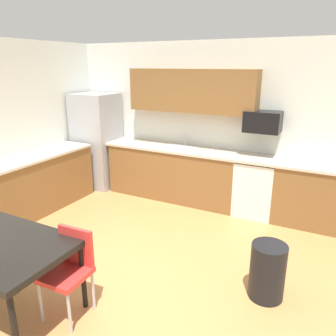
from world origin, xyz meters
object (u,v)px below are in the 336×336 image
refrigerator (97,141)px  chair_near_table (70,266)px  trash_bin (267,271)px  oven_range (256,187)px  microwave (263,122)px

refrigerator → chair_near_table: refrigerator is taller
chair_near_table → trash_bin: (1.63, 1.08, -0.20)m
oven_range → trash_bin: size_ratio=1.52×
refrigerator → oven_range: 3.12m
oven_range → trash_bin: 2.08m
microwave → chair_near_table: bearing=-108.3°
trash_bin → microwave: bearing=105.9°
refrigerator → trash_bin: size_ratio=3.00×
oven_range → refrigerator: bearing=-178.5°
microwave → trash_bin: 2.47m
refrigerator → chair_near_table: (2.05, -2.98, -0.40)m
refrigerator → trash_bin: (3.68, -1.90, -0.60)m
refrigerator → microwave: 3.15m
microwave → oven_range: bearing=-90.0°
trash_bin → oven_range: bearing=106.6°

